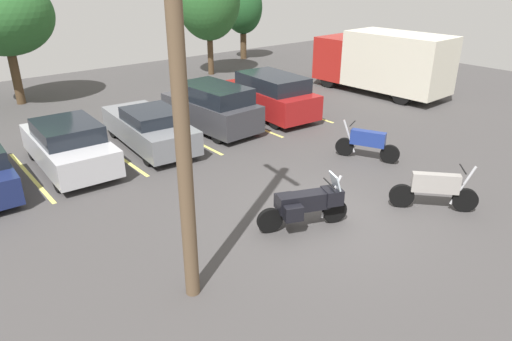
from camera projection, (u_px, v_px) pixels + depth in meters
The scene contains 14 objects.
ground at pixel (332, 221), 11.74m from camera, with size 44.00×44.00×0.10m, color #423F3F.
motorcycle_touring at pixel (307, 204), 11.16m from camera, with size 2.19×1.24×1.33m.
motorcycle_second at pixel (367, 143), 15.15m from camera, with size 1.01×1.98×1.26m.
motorcycle_third at pixel (435, 189), 11.99m from camera, with size 1.58×1.75×1.29m.
parking_stripes at pixel (153, 145), 16.54m from camera, with size 14.02×4.63×0.01m.
car_silver at pixel (69, 145), 14.42m from camera, with size 2.02×4.47×1.53m.
car_grey at pixel (149, 127), 16.21m from camera, with size 2.10×4.88×1.41m.
car_charcoal at pixel (212, 107), 17.83m from camera, with size 2.03×4.33×1.78m.
car_red at pixel (270, 95), 19.45m from camera, with size 2.24×4.71×1.79m.
box_truck at pixel (383, 61), 22.74m from camera, with size 2.66×6.88×2.99m.
utility_pole at pixel (176, 40), 7.15m from camera, with size 0.36×1.80×9.39m.
tree_far_right at pixel (208, 0), 25.77m from camera, with size 3.56×3.56×6.36m.
tree_left at pixel (3, 16), 20.01m from camera, with size 4.20×4.20×5.63m.
tree_far_left at pixel (243, 8), 30.69m from camera, with size 2.57×2.57×5.09m.
Camera 1 is at (-7.96, -6.69, 5.88)m, focal length 32.46 mm.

